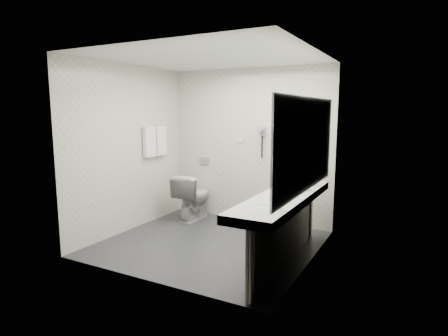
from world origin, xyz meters
The scene contains 31 objects.
floor centered at (0.00, 0.00, 0.00)m, with size 2.80×2.80×0.00m, color #28282D.
ceiling centered at (0.00, 0.00, 2.50)m, with size 2.80×2.80×0.00m, color silver.
wall_back centered at (0.00, 1.30, 1.25)m, with size 2.80×2.80×0.00m, color beige.
wall_front centered at (0.00, -1.30, 1.25)m, with size 2.80×2.80×0.00m, color beige.
wall_left centered at (-1.40, 0.00, 1.25)m, with size 2.60×2.60×0.00m, color beige.
wall_right centered at (1.40, 0.00, 1.25)m, with size 2.60×2.60×0.00m, color beige.
vanity_counter centered at (1.12, -0.20, 0.80)m, with size 0.55×2.20×0.10m, color silver.
vanity_panel centered at (1.15, -0.20, 0.38)m, with size 0.03×2.15×0.75m, color gray.
vanity_post_near centered at (1.18, -1.24, 0.38)m, with size 0.06×0.06×0.75m, color silver.
vanity_post_far centered at (1.18, 0.84, 0.38)m, with size 0.06×0.06×0.75m, color silver.
mirror centered at (1.39, -0.20, 1.45)m, with size 0.02×2.20×1.05m, color #B2BCC6.
basin_near centered at (1.12, -0.85, 0.83)m, with size 0.40×0.31×0.05m, color silver.
basin_far centered at (1.12, 0.45, 0.83)m, with size 0.40×0.31×0.05m, color silver.
faucet_near centered at (1.32, -0.85, 0.92)m, with size 0.04×0.04×0.15m, color silver.
faucet_far centered at (1.32, 0.45, 0.92)m, with size 0.04×0.04×0.15m, color silver.
soap_bottle_a centered at (1.23, -0.14, 0.90)m, with size 0.05×0.05×0.10m, color silver.
soap_bottle_b centered at (1.22, 0.01, 0.90)m, with size 0.07×0.07×0.09m, color silver.
glass_left centered at (1.22, -0.01, 0.91)m, with size 0.06×0.06×0.12m, color silver.
glass_right centered at (1.32, 0.15, 0.90)m, with size 0.06×0.06×0.11m, color silver.
toilet centered at (-0.84, 0.88, 0.39)m, with size 0.43×0.77×0.78m, color silver.
flush_plate centered at (-0.85, 1.29, 0.95)m, with size 0.18×0.02×0.12m, color #B2B5BA.
pedal_bin centered at (0.38, 0.79, 0.16)m, with size 0.23×0.23×0.32m, color #B2B5BA.
bin_lid centered at (0.38, 0.79, 0.33)m, with size 0.23×0.23×0.01m, color #B2B5BA.
towel_rail centered at (-1.35, 0.55, 1.55)m, with size 0.02×0.02×0.62m, color silver.
towel_near centered at (-1.34, 0.41, 1.33)m, with size 0.07×0.24×0.48m, color white.
towel_far centered at (-1.34, 0.69, 1.33)m, with size 0.07×0.24×0.48m, color white.
dryer_cradle centered at (0.25, 1.27, 1.50)m, with size 0.10×0.04×0.14m, color gray.
dryer_barrel centered at (0.25, 1.20, 1.53)m, with size 0.08×0.08×0.14m, color gray.
dryer_cord centered at (0.25, 1.26, 1.25)m, with size 0.02×0.02×0.35m, color black.
switch_plate_a centered at (-0.15, 1.29, 1.35)m, with size 0.09×0.02×0.09m, color silver.
switch_plate_b centered at (0.55, 1.29, 1.35)m, with size 0.09×0.02×0.09m, color silver.
Camera 1 is at (2.50, -4.25, 1.82)m, focal length 29.74 mm.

